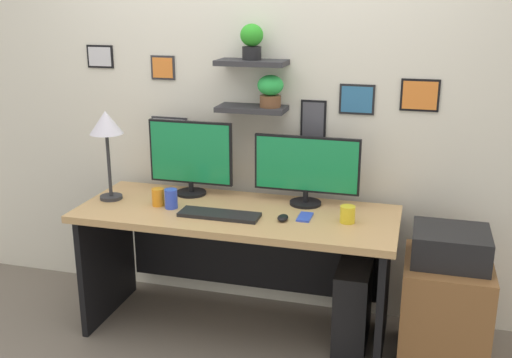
% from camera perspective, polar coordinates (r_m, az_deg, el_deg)
% --- Properties ---
extents(ground_plane, '(8.00, 8.00, 0.00)m').
position_cam_1_polar(ground_plane, '(3.66, -1.77, -14.14)').
color(ground_plane, '#70665B').
extents(back_wall_assembly, '(4.40, 0.24, 2.70)m').
position_cam_1_polar(back_wall_assembly, '(3.60, 0.14, 8.34)').
color(back_wall_assembly, silver).
rests_on(back_wall_assembly, ground).
extents(desk, '(1.77, 0.68, 0.75)m').
position_cam_1_polar(desk, '(3.46, -1.57, -5.91)').
color(desk, tan).
rests_on(desk, ground).
extents(monitor_left, '(0.51, 0.18, 0.44)m').
position_cam_1_polar(monitor_left, '(3.58, -6.23, 2.15)').
color(monitor_left, black).
rests_on(monitor_left, desk).
extents(monitor_right, '(0.60, 0.18, 0.40)m').
position_cam_1_polar(monitor_right, '(3.39, 4.82, 1.03)').
color(monitor_right, black).
rests_on(monitor_right, desk).
extents(keyboard, '(0.44, 0.14, 0.02)m').
position_cam_1_polar(keyboard, '(3.25, -3.50, -3.39)').
color(keyboard, black).
rests_on(keyboard, desk).
extents(computer_mouse, '(0.06, 0.09, 0.03)m').
position_cam_1_polar(computer_mouse, '(3.19, 2.56, -3.70)').
color(computer_mouse, black).
rests_on(computer_mouse, desk).
extents(desk_lamp, '(0.19, 0.19, 0.52)m').
position_cam_1_polar(desk_lamp, '(3.53, -14.01, 4.67)').
color(desk_lamp, '#2D2D33').
rests_on(desk_lamp, desk).
extents(cell_phone, '(0.07, 0.14, 0.01)m').
position_cam_1_polar(cell_phone, '(3.24, 4.66, -3.61)').
color(cell_phone, blue).
rests_on(cell_phone, desk).
extents(coffee_mug, '(0.08, 0.08, 0.09)m').
position_cam_1_polar(coffee_mug, '(3.19, 8.68, -3.33)').
color(coffee_mug, yellow).
rests_on(coffee_mug, desk).
extents(pen_cup, '(0.07, 0.07, 0.10)m').
position_cam_1_polar(pen_cup, '(3.45, -9.28, -1.71)').
color(pen_cup, orange).
rests_on(pen_cup, desk).
extents(water_cup, '(0.07, 0.07, 0.11)m').
position_cam_1_polar(water_cup, '(3.39, -8.06, -1.86)').
color(water_cup, blue).
rests_on(water_cup, desk).
extents(drawer_cabinet, '(0.44, 0.50, 0.59)m').
position_cam_1_polar(drawer_cabinet, '(3.38, 17.39, -12.01)').
color(drawer_cabinet, brown).
rests_on(drawer_cabinet, ground).
extents(printer, '(0.38, 0.34, 0.17)m').
position_cam_1_polar(printer, '(3.22, 17.97, -6.07)').
color(printer, black).
rests_on(printer, drawer_cabinet).
extents(computer_tower_right, '(0.18, 0.40, 0.48)m').
position_cam_1_polar(computer_tower_right, '(3.48, 9.18, -11.67)').
color(computer_tower_right, black).
rests_on(computer_tower_right, ground).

